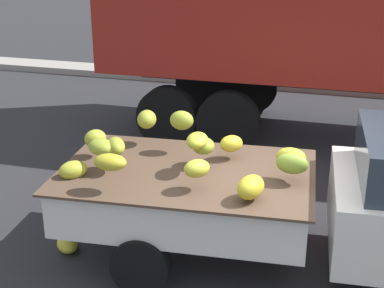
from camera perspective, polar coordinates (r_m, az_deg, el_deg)
ground at (r=6.73m, az=8.26°, el=-12.47°), size 220.00×220.00×0.00m
curb_strip at (r=13.97m, az=12.96°, el=5.63°), size 80.00×0.80×0.16m
pickup_truck at (r=6.49m, az=17.03°, el=-5.54°), size 5.20×2.21×1.70m
fallen_banana_bunch_near_tailgate at (r=7.16m, az=-12.36°, el=-9.74°), size 0.42×0.44×0.17m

